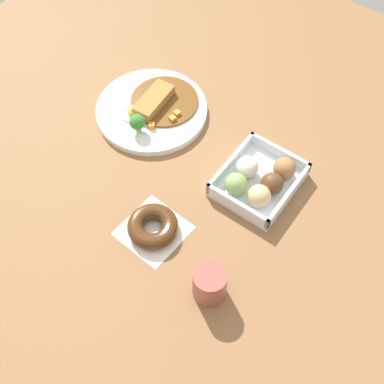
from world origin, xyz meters
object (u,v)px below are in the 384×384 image
(chocolate_ring_donut, at_px, (153,227))
(coffee_mug, at_px, (210,284))
(donut_box, at_px, (259,181))
(curry_plate, at_px, (152,109))

(chocolate_ring_donut, relative_size, coffee_mug, 1.65)
(donut_box, relative_size, chocolate_ring_donut, 1.36)
(donut_box, distance_m, coffee_mug, 0.27)
(curry_plate, relative_size, donut_box, 1.49)
(coffee_mug, bearing_deg, donut_box, 11.20)
(curry_plate, xyz_separation_m, coffee_mug, (-0.30, -0.38, 0.03))
(donut_box, distance_m, chocolate_ring_donut, 0.26)
(curry_plate, distance_m, coffee_mug, 0.49)
(donut_box, relative_size, coffee_mug, 2.24)
(donut_box, bearing_deg, coffee_mug, -168.80)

